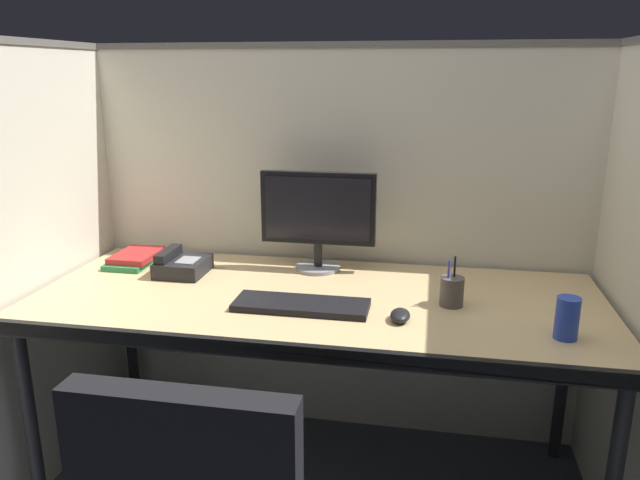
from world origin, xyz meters
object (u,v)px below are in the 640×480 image
Objects in this scene: keyboard_main at (301,305)px; soda_can at (567,318)px; monitor_center at (318,214)px; desk_phone at (181,265)px; pen_cup at (452,291)px; computer_mouse at (400,315)px; book_stack at (135,259)px; desk at (317,310)px.

keyboard_main is 3.52× the size of soda_can.
monitor_center is 1.00× the size of keyboard_main.
soda_can is (1.29, -0.33, 0.03)m from desk_phone.
monitor_center reaches higher than pen_cup.
computer_mouse reaches higher than keyboard_main.
soda_can reaches higher than computer_mouse.
book_stack reaches higher than computer_mouse.
monitor_center is 0.59m from computer_mouse.
monitor_center is at bearing 93.04° from keyboard_main.
computer_mouse is 0.42× the size of book_stack.
pen_cup reaches higher than desk.
pen_cup is (0.15, 0.16, 0.03)m from computer_mouse.
monitor_center is 4.48× the size of computer_mouse.
soda_can is at bearing -14.52° from desk_phone.
keyboard_main is 0.81m from book_stack.
keyboard_main is 2.26× the size of desk_phone.
computer_mouse is 1.12m from book_stack.
pen_cup reaches higher than book_stack.
keyboard_main is (-0.03, -0.11, 0.06)m from desk.
soda_can is (0.31, -0.20, 0.01)m from pen_cup.
desk is at bearing 152.06° from computer_mouse.
monitor_center reaches higher than desk.
keyboard_main is at bearing -104.29° from desk.
desk_phone reaches higher than computer_mouse.
keyboard_main is 0.57m from desk_phone.
soda_can is (1.52, -0.41, 0.04)m from book_stack.
pen_cup reaches higher than soda_can.
desk_phone reaches higher than desk.
pen_cup is at bearing -8.11° from desk_phone.
monitor_center is at bearing 16.20° from desk_phone.
pen_cup reaches higher than keyboard_main.
book_stack is at bearing 155.93° from keyboard_main.
desk_phone is 1.56× the size of soda_can.
computer_mouse is (0.34, -0.44, -0.20)m from monitor_center.
pen_cup is (1.21, -0.22, 0.03)m from book_stack.
desk is 0.45m from pen_cup.
desk is at bearing 75.71° from keyboard_main.
soda_can is (0.75, -0.19, 0.11)m from desk.
monitor_center is at bearing 5.22° from book_stack.
desk is 10.00× the size of desk_phone.
book_stack is 1.23m from pen_cup.
pen_cup is at bearing 147.98° from soda_can.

